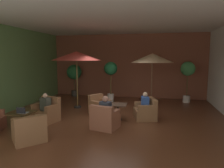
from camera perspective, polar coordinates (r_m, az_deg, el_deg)
ground_plane at (r=8.06m, az=-0.71°, el=-9.58°), size 9.11×9.12×0.02m
wall_back_brick at (r=12.16m, az=4.16°, el=5.03°), size 9.11×0.08×3.69m
wall_left_accent at (r=9.80m, az=-27.43°, el=3.65°), size 0.08×9.12×3.69m
ceiling_slab at (r=7.83m, az=-0.76°, el=17.52°), size 9.11×9.12×0.06m
cafe_table_front_left at (r=7.28m, az=-23.75°, el=-8.37°), size 0.70×0.70×0.60m
armchair_front_left_north at (r=8.00m, az=-17.69°, el=-7.59°), size 0.97×0.90×0.89m
armchair_front_left_south at (r=6.32m, az=-22.01°, el=-12.02°), size 1.13×1.13×0.78m
cafe_table_front_right at (r=7.77m, az=1.65°, el=-6.58°), size 0.68×0.68×0.60m
armchair_front_right_north at (r=7.98m, az=9.43°, el=-7.55°), size 0.95×0.96×0.80m
armchair_front_right_east at (r=8.58m, az=-3.47°, el=-6.40°), size 1.01×1.00×0.80m
armchair_front_right_south at (r=6.87m, az=-1.97°, el=-9.86°), size 0.94×0.91×0.82m
patio_umbrella_tall_red at (r=9.56m, az=-9.84°, el=7.64°), size 2.26×2.26×2.62m
patio_umbrella_center_beige at (r=9.84m, az=11.12°, el=7.03°), size 1.97×1.97×2.53m
potted_tree_left_corner at (r=10.68m, az=-0.36°, el=3.13°), size 0.69×0.69×2.12m
potted_tree_mid_left at (r=11.28m, az=20.30°, el=3.09°), size 0.73×0.73×2.13m
potted_tree_mid_right at (r=12.62m, az=-10.46°, el=2.91°), size 0.90×0.90×1.92m
patron_blue_shirt at (r=6.80m, az=-1.83°, el=-6.39°), size 0.39×0.31×0.66m
patron_by_window at (r=7.88m, az=-18.03°, el=-5.09°), size 0.39×0.33×0.64m
patron_with_friend at (r=7.88m, az=9.18°, el=-4.88°), size 0.33×0.42×0.65m
iced_drink_cup at (r=7.16m, az=-23.67°, el=-6.86°), size 0.08×0.08×0.11m
open_laptop at (r=7.09m, az=-23.73°, el=-7.04°), size 0.32×0.24×0.20m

